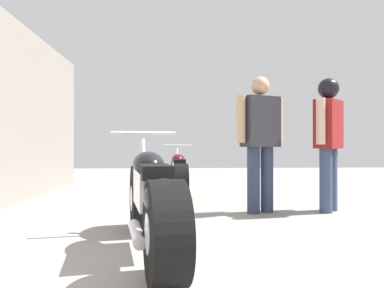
{
  "coord_description": "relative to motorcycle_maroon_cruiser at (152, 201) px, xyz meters",
  "views": [
    {
      "loc": [
        -0.65,
        -0.16,
        0.86
      ],
      "look_at": [
        -0.42,
        4.15,
        0.87
      ],
      "focal_mm": 34.03,
      "sensor_mm": 36.0,
      "label": 1
    }
  ],
  "objects": [
    {
      "name": "ground_plane",
      "position": [
        0.82,
        1.19,
        -0.41
      ],
      "size": [
        18.91,
        18.91,
        0.0
      ],
      "primitive_type": "plane",
      "color": "gray"
    },
    {
      "name": "motorcycle_maroon_cruiser",
      "position": [
        0.0,
        0.0,
        0.0
      ],
      "size": [
        0.73,
        2.14,
        1.0
      ],
      "color": "black",
      "rests_on": "ground_plane"
    },
    {
      "name": "motorcycle_black_naked",
      "position": [
        0.27,
        3.42,
        -0.06
      ],
      "size": [
        0.55,
        1.87,
        0.87
      ],
      "color": "black",
      "rests_on": "ground_plane"
    },
    {
      "name": "mechanic_in_blue",
      "position": [
        1.28,
        1.67,
        0.57
      ],
      "size": [
        0.68,
        0.41,
        1.73
      ],
      "color": "#2D3851",
      "rests_on": "ground_plane"
    },
    {
      "name": "mechanic_with_helmet",
      "position": [
        2.18,
        1.7,
        0.62
      ],
      "size": [
        0.54,
        0.57,
        1.73
      ],
      "color": "#384766",
      "rests_on": "ground_plane"
    }
  ]
}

